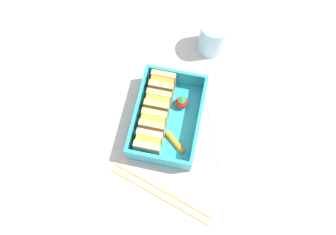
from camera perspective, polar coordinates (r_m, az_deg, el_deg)
name	(u,v)px	position (r cm, az deg, el deg)	size (l,w,h in cm)	color
ground_plane	(168,124)	(66.10, 0.00, -1.09)	(120.00, 120.00, 2.00)	beige
bento_tray	(168,121)	(64.58, 0.00, -0.63)	(17.70, 12.26, 1.20)	#29A6BE
bento_rim	(168,116)	(61.89, 0.00, 0.24)	(17.70, 12.26, 4.53)	#29A6BE
sandwich_left	(149,143)	(59.98, -3.38, -4.44)	(3.37, 4.71, 5.32)	#E4B581
sandwich_center_left	(153,123)	(61.08, -2.54, -0.92)	(3.37, 4.71, 5.32)	tan
sandwich_center	(158,103)	(62.42, -1.74, 2.46)	(3.37, 4.71, 5.32)	tan
sandwich_center_right	(162,85)	(63.98, -0.97, 5.68)	(3.37, 4.71, 5.32)	tan
carrot_stick_far_left	(175,142)	(62.14, 1.22, -4.28)	(1.07, 1.07, 4.98)	orange
strawberry_far_left	(182,102)	(63.94, 2.37, 2.65)	(2.47, 2.47, 3.07)	red
chopstick_pair	(161,193)	(61.69, -1.23, -13.00)	(8.00, 20.30, 0.70)	tan
drinking_glass	(214,36)	(70.05, 7.95, 13.87)	(6.15, 6.15, 7.85)	silver
folded_napkin	(239,129)	(65.96, 12.26, -2.03)	(15.79, 10.84, 0.40)	silver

